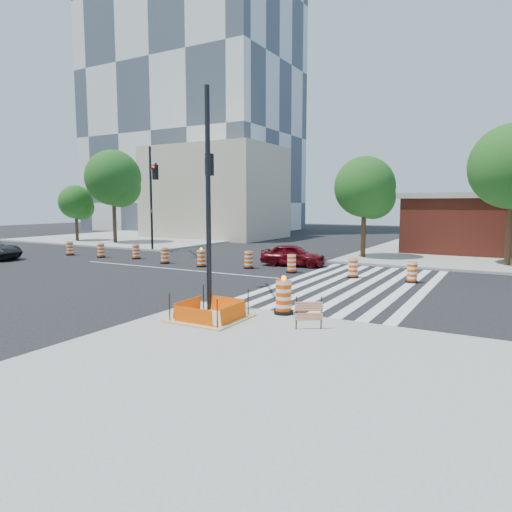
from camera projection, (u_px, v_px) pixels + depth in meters
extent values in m
plane|color=black|center=(173.00, 269.00, 26.85)|extent=(120.00, 120.00, 0.00)
cube|color=gray|center=(151.00, 237.00, 51.19)|extent=(22.00, 22.00, 0.15)
cube|color=silver|center=(293.00, 280.00, 23.05)|extent=(0.45, 13.50, 0.01)
cube|color=silver|center=(310.00, 281.00, 22.61)|extent=(0.45, 13.50, 0.01)
cube|color=silver|center=(327.00, 283.00, 22.17)|extent=(0.45, 13.50, 0.01)
cube|color=silver|center=(345.00, 284.00, 21.73)|extent=(0.45, 13.50, 0.01)
cube|color=silver|center=(363.00, 286.00, 21.29)|extent=(0.45, 13.50, 0.01)
cube|color=silver|center=(383.00, 288.00, 20.85)|extent=(0.45, 13.50, 0.01)
cube|color=silver|center=(403.00, 289.00, 20.42)|extent=(0.45, 13.50, 0.01)
cube|color=silver|center=(424.00, 291.00, 19.98)|extent=(0.45, 13.50, 0.01)
cube|color=silver|center=(173.00, 269.00, 26.84)|extent=(14.00, 0.12, 0.01)
cube|color=tan|center=(210.00, 318.00, 14.65)|extent=(2.20, 2.20, 0.05)
cube|color=#FF5705|center=(193.00, 316.00, 13.84)|extent=(1.44, 0.02, 0.55)
cube|color=#FF5705|center=(225.00, 305.00, 15.40)|extent=(1.44, 0.02, 0.55)
cube|color=#FF5705|center=(188.00, 307.00, 15.06)|extent=(0.02, 1.44, 0.55)
cube|color=#FF5705|center=(234.00, 314.00, 14.18)|extent=(0.02, 1.44, 0.55)
cylinder|color=black|center=(170.00, 308.00, 14.26)|extent=(0.04, 0.04, 0.90)
cylinder|color=black|center=(217.00, 314.00, 13.38)|extent=(0.04, 0.04, 0.90)
cylinder|color=black|center=(203.00, 297.00, 15.82)|extent=(0.04, 0.04, 0.90)
cylinder|color=black|center=(248.00, 303.00, 14.94)|extent=(0.04, 0.04, 0.90)
cube|color=silver|center=(192.00, 73.00, 65.38)|extent=(28.00, 18.00, 45.00)
cube|color=tan|center=(215.00, 193.00, 51.16)|extent=(14.00, 10.00, 10.00)
imported|color=#4F060C|center=(293.00, 255.00, 28.02)|extent=(4.14, 2.06, 1.36)
cylinder|color=black|center=(208.00, 201.00, 15.33)|extent=(0.17, 0.17, 7.54)
cylinder|color=black|center=(209.00, 148.00, 17.89)|extent=(3.30, 4.72, 0.11)
cube|color=black|center=(209.00, 165.00, 19.90)|extent=(0.30, 0.26, 0.94)
sphere|color=#FF0C0C|center=(207.00, 157.00, 19.71)|extent=(0.17, 0.17, 0.17)
cube|color=#0C591E|center=(209.00, 228.00, 16.37)|extent=(0.67, 0.95, 0.24)
cylinder|color=black|center=(151.00, 198.00, 36.51)|extent=(0.18, 0.18, 8.17)
cylinder|color=black|center=(153.00, 167.00, 33.34)|extent=(4.48, 4.36, 0.12)
cube|color=black|center=(155.00, 172.00, 31.35)|extent=(0.33, 0.29, 1.02)
sphere|color=#FF0C0C|center=(153.00, 167.00, 31.15)|extent=(0.18, 0.18, 0.18)
cube|color=#0C591E|center=(152.00, 211.00, 35.66)|extent=(0.91, 0.88, 0.26)
cylinder|color=black|center=(283.00, 312.00, 15.33)|extent=(0.66, 0.66, 0.11)
cylinder|color=#FF4905|center=(284.00, 296.00, 15.27)|extent=(0.53, 0.53, 1.05)
sphere|color=#FF990C|center=(284.00, 278.00, 15.20)|extent=(0.18, 0.18, 0.18)
cube|color=#FF4905|center=(309.00, 306.00, 13.39)|extent=(0.72, 0.48, 0.27)
cube|color=#FF4905|center=(309.00, 317.00, 13.43)|extent=(0.72, 0.48, 0.21)
cylinder|color=black|center=(296.00, 313.00, 13.39)|extent=(0.04, 0.04, 0.98)
cylinder|color=black|center=(321.00, 313.00, 13.43)|extent=(0.04, 0.04, 0.98)
cylinder|color=#382314|center=(77.00, 224.00, 45.35)|extent=(0.31, 0.31, 3.53)
sphere|color=#1C4E16|center=(76.00, 202.00, 45.10)|extent=(3.31, 3.31, 3.31)
sphere|color=#1C4E16|center=(82.00, 208.00, 45.18)|extent=(2.43, 2.43, 2.43)
sphere|color=#1C4E16|center=(71.00, 205.00, 45.16)|extent=(2.21, 2.21, 2.21)
cylinder|color=#382314|center=(114.00, 215.00, 43.16)|extent=(0.36, 0.36, 5.53)
sphere|color=#1C4E16|center=(113.00, 178.00, 42.76)|extent=(5.19, 5.19, 5.19)
sphere|color=#1C4E16|center=(120.00, 187.00, 42.88)|extent=(3.80, 3.80, 3.80)
sphere|color=#1C4E16|center=(108.00, 183.00, 42.84)|extent=(3.46, 3.46, 3.46)
cylinder|color=#382314|center=(364.00, 227.00, 31.36)|extent=(0.33, 0.33, 4.41)
sphere|color=#1C4E16|center=(365.00, 187.00, 31.04)|extent=(4.13, 4.13, 4.13)
sphere|color=#1C4E16|center=(373.00, 197.00, 31.14)|extent=(3.03, 3.03, 3.03)
sphere|color=#1C4E16|center=(358.00, 193.00, 31.11)|extent=(2.75, 2.75, 2.75)
cylinder|color=#382314|center=(510.00, 223.00, 27.11)|extent=(0.34, 0.34, 5.34)
sphere|color=#1C4E16|center=(504.00, 175.00, 26.81)|extent=(3.34, 3.34, 3.34)
cylinder|color=black|center=(70.00, 255.00, 33.90)|extent=(0.60, 0.60, 0.10)
cylinder|color=#FF4905|center=(70.00, 248.00, 33.84)|extent=(0.48, 0.48, 0.95)
cylinder|color=black|center=(101.00, 257.00, 32.47)|extent=(0.60, 0.60, 0.10)
cylinder|color=#FF4905|center=(101.00, 250.00, 32.41)|extent=(0.48, 0.48, 0.95)
cylinder|color=black|center=(136.00, 258.00, 31.66)|extent=(0.60, 0.60, 0.10)
cylinder|color=#FF4905|center=(136.00, 251.00, 31.60)|extent=(0.48, 0.48, 0.95)
cylinder|color=black|center=(165.00, 263.00, 29.26)|extent=(0.60, 0.60, 0.10)
cylinder|color=#FF4905|center=(165.00, 255.00, 29.20)|extent=(0.48, 0.48, 0.95)
cylinder|color=black|center=(201.00, 266.00, 27.73)|extent=(0.60, 0.60, 0.10)
cylinder|color=#FF4905|center=(201.00, 258.00, 27.67)|extent=(0.48, 0.48, 0.95)
sphere|color=#FF990C|center=(201.00, 249.00, 27.61)|extent=(0.16, 0.16, 0.16)
cylinder|color=black|center=(249.00, 268.00, 27.04)|extent=(0.60, 0.60, 0.10)
cylinder|color=#FF4905|center=(249.00, 259.00, 26.98)|extent=(0.48, 0.48, 0.95)
cylinder|color=black|center=(292.00, 272.00, 25.33)|extent=(0.60, 0.60, 0.10)
cylinder|color=#FF4905|center=(292.00, 263.00, 25.27)|extent=(0.48, 0.48, 0.95)
cylinder|color=black|center=(353.00, 277.00, 23.61)|extent=(0.60, 0.60, 0.10)
cylinder|color=#FF4905|center=(353.00, 267.00, 23.55)|extent=(0.48, 0.48, 0.95)
cylinder|color=black|center=(412.00, 282.00, 22.17)|extent=(0.60, 0.60, 0.10)
cylinder|color=#FF4905|center=(412.00, 272.00, 22.11)|extent=(0.48, 0.48, 0.95)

